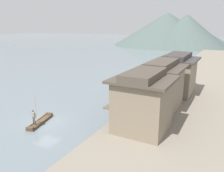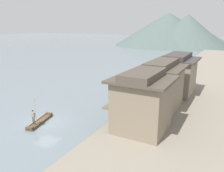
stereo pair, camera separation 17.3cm
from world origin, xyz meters
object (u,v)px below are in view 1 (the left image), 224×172
Objects in this scene: boatman_person at (34,115)px; boat_moored_nearest at (146,89)px; boat_moored_third at (173,59)px; house_waterfront_nearest at (143,102)px; boat_foreground_poled at (40,122)px; house_waterfront_tall at (176,74)px; boat_moored_far at (150,65)px; house_waterfront_second at (161,85)px; boat_moored_second at (164,74)px.

boatman_person reaches higher than boat_moored_nearest.
house_waterfront_nearest is (9.49, -52.43, 3.45)m from boat_moored_third.
boat_foreground_poled is 21.19m from house_waterfront_tall.
boat_moored_far is 33.87m from house_waterfront_second.
boat_foreground_poled is at bearing -138.44° from house_waterfront_second.
house_waterfront_second is (12.08, -31.45, 3.46)m from boat_moored_far.
boat_moored_third is 0.72× the size of house_waterfront_tall.
boat_moored_third is 53.39m from house_waterfront_nearest.
boatman_person is at bearing -134.51° from house_waterfront_second.
boat_moored_second is at bearing 103.91° from house_waterfront_second.
boatman_person is 21.81m from house_waterfront_tall.
boatman_person is at bearing -106.14° from boat_moored_nearest.
boat_foreground_poled is at bearing -165.78° from house_waterfront_nearest.
boat_moored_third reaches higher than boat_moored_far.
boat_foreground_poled is 15.30m from house_waterfront_second.
boat_moored_nearest is at bearing 108.15° from house_waterfront_nearest.
house_waterfront_second reaches higher than boat_moored_second.
boat_moored_nearest is 17.20m from house_waterfront_nearest.
house_waterfront_nearest is (5.80, -29.62, 3.41)m from boat_moored_second.
boat_moored_second is 23.11m from boat_moored_third.
boat_moored_second is at bearing 111.30° from house_waterfront_tall.
boat_moored_far is at bearing 91.28° from boat_foreground_poled.
boat_foreground_poled is 1.13× the size of boat_moored_nearest.
house_waterfront_tall is (9.52, -37.78, 3.44)m from boat_moored_third.
boat_moored_third is at bearing 78.69° from boat_moored_far.
boat_moored_third is 39.11m from house_waterfront_tall.
boat_moored_far is 0.54× the size of house_waterfront_tall.
boat_moored_second is (5.24, 33.63, -1.26)m from boatman_person.
boatman_person is 15.61m from house_waterfront_second.
house_waterfront_nearest is (11.36, 2.88, 3.45)m from boat_foreground_poled.
boat_foreground_poled is at bearing -91.94° from boat_moored_third.
boat_foreground_poled is 1.49× the size of boatman_person.
boat_moored_far is at bearing 91.67° from boatman_person.
house_waterfront_second is at bearing -91.76° from house_waterfront_tall.
house_waterfront_tall reaches higher than boat_moored_nearest.
boat_moored_nearest is 0.56× the size of house_waterfront_tall.
boatman_person is 0.44× the size of house_waterfront_second.
boatman_person is at bearing -74.43° from boat_foreground_poled.
house_waterfront_nearest reaches higher than boat_moored_far.
house_waterfront_second is at bearing -76.09° from boat_moored_second.
boat_moored_second is 0.91× the size of house_waterfront_nearest.
house_waterfront_tall is at bearing 59.33° from boatman_person.
boat_moored_nearest is 10.88m from house_waterfront_second.
house_waterfront_second is at bearing -60.70° from boat_moored_nearest.
house_waterfront_tall is at bearing -75.86° from boat_moored_third.
boat_moored_second is 1.09× the size of boat_moored_third.
boat_moored_far is 0.63× the size of house_waterfront_nearest.
boat_moored_far is at bearing 117.35° from house_waterfront_tall.
boat_moored_third is (1.87, 55.31, -0.00)m from boat_foreground_poled.
boatman_person is 42.52m from boat_moored_far.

